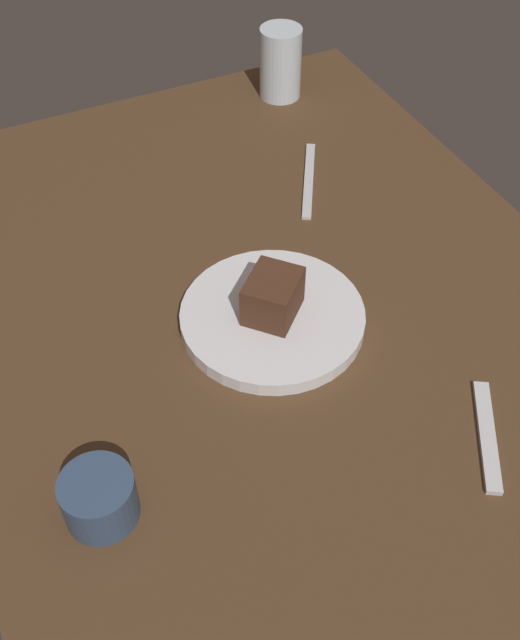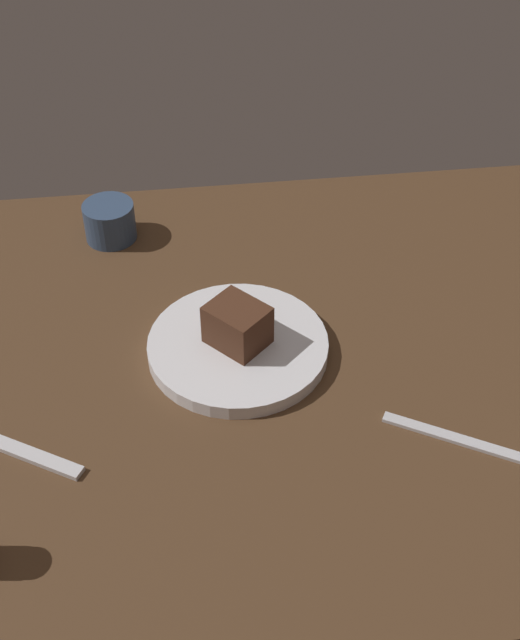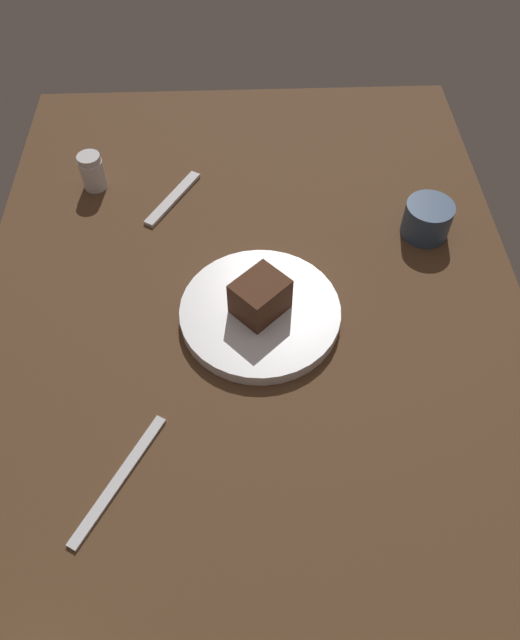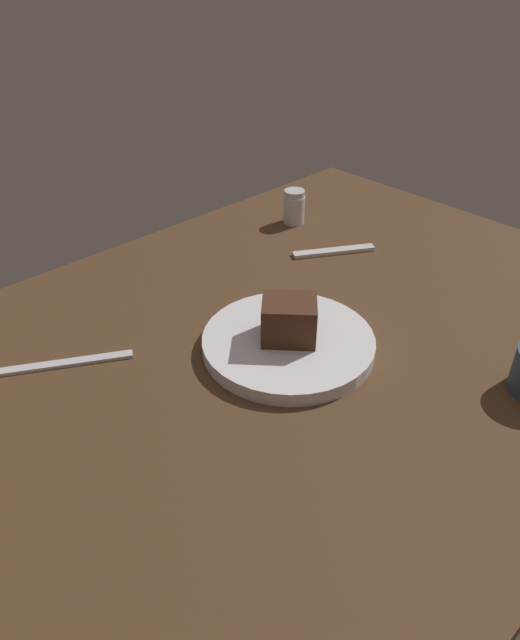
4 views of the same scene
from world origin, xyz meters
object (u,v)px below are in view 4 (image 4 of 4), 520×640
Objects in this scene: chocolate_cake_slice at (288,320)px; butter_knife at (61,364)px; dessert_plate at (288,343)px; salt_shaker at (294,207)px; dessert_spoon at (334,251)px.

butter_knife is at bearing -36.88° from chocolate_cake_slice.
salt_shaker is at bearing -137.41° from dessert_plate.
dessert_spoon is (4.19, 13.97, -2.90)cm from salt_shaker.
chocolate_cake_slice is 31.10cm from butter_knife.
salt_shaker is 0.35× the size of butter_knife.
chocolate_cake_slice reaches higher than salt_shaker.
butter_knife is (24.63, -18.46, -0.75)cm from dessert_plate.
dessert_plate is at bearing 59.27° from dessert_spoon.
chocolate_cake_slice is (0.03, -0.01, 3.89)cm from dessert_plate.
dessert_plate is 3.89cm from chocolate_cake_slice.
dessert_spoon is at bearing -151.73° from dessert_plate.
dessert_plate is 30.79cm from butter_knife.
dessert_plate reaches higher than butter_knife.
dessert_spoon reaches higher than butter_knife.
dessert_spoon is 51.33cm from butter_knife.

